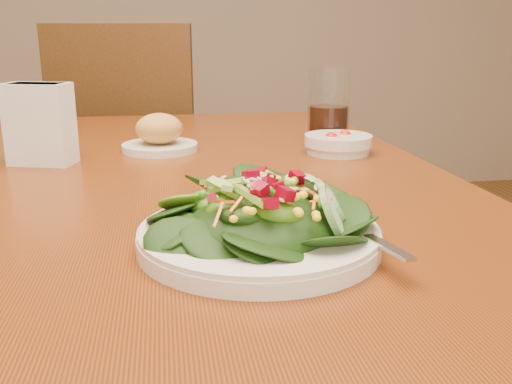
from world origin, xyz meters
TOP-DOWN VIEW (x-y plane):
  - dining_table at (0.00, 0.00)m, footprint 0.90×1.40m
  - chair_far at (-0.12, 0.96)m, footprint 0.55×0.55m
  - salad_plate at (0.09, -0.34)m, footprint 0.27×0.27m
  - bread_plate at (-0.03, 0.20)m, footprint 0.15×0.15m
  - tomato_bowl at (0.31, 0.12)m, footprint 0.13×0.13m
  - drinking_glass at (0.32, 0.23)m, footprint 0.09×0.09m
  - napkin_holder at (-0.23, 0.12)m, footprint 0.12×0.09m

SIDE VIEW (x-z plane):
  - chair_far at x=-0.12m, z-range 0.03..1.03m
  - dining_table at x=0.00m, z-range 0.27..1.02m
  - tomato_bowl at x=0.31m, z-range 0.75..0.79m
  - salad_plate at x=0.09m, z-range 0.74..0.82m
  - bread_plate at x=-0.03m, z-range 0.74..0.82m
  - drinking_glass at x=0.32m, z-range 0.74..0.89m
  - napkin_holder at x=-0.23m, z-range 0.75..0.90m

